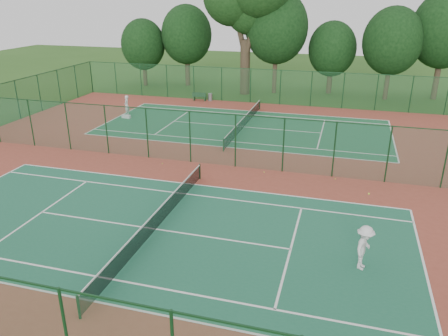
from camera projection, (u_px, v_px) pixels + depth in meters
The scene contains 18 objects.
ground at pixel (213, 164), 28.85m from camera, with size 120.00×120.00×0.00m, color #295219.
red_pad at pixel (213, 164), 28.85m from camera, with size 40.00×36.00×0.01m, color brown.
court_near at pixel (157, 229), 20.81m from camera, with size 23.77×10.97×0.01m, color #1E5F43.
court_far at pixel (244, 127), 36.89m from camera, with size 23.77×10.97×0.01m, color #1D5D35.
fence_north at pixel (265, 86), 44.28m from camera, with size 40.00×0.09×3.50m.
fence_south at pixel (19, 330), 12.12m from camera, with size 40.00×0.09×3.50m.
fence_divider at pixel (212, 139), 28.20m from camera, with size 40.00×0.09×3.50m.
tennis_net_near at pixel (156, 219), 20.61m from camera, with size 0.10×12.90×0.97m.
tennis_net_far at pixel (244, 121), 36.69m from camera, with size 0.10×12.90×0.97m.
player_near at pixel (364, 248), 17.51m from camera, with size 1.24×0.71×1.92m, color silver.
player_far at pixel (127, 105), 40.21m from camera, with size 0.67×0.44×1.84m, color silver.
trash_bin at pixel (210, 97), 45.90m from camera, with size 0.43×0.43×0.78m, color gray.
bench at pixel (199, 96), 45.81m from camera, with size 1.50×0.48×0.91m.
kit_bag at pixel (126, 117), 39.49m from camera, with size 0.80×0.30×0.30m, color silver.
stray_ball_a at pixel (264, 172), 27.47m from camera, with size 0.07×0.07×0.07m, color #C8EE37.
stray_ball_b at pixel (335, 179), 26.44m from camera, with size 0.07×0.07×0.07m, color #C7D030.
stray_ball_c at pixel (162, 163), 28.86m from camera, with size 0.06×0.06×0.06m, color #A9C42D.
evergreen_row at pixel (279, 92), 50.39m from camera, with size 39.00×5.00×12.00m, color black, non-canonical shape.
Camera 1 is at (8.11, -25.66, 10.43)m, focal length 35.00 mm.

